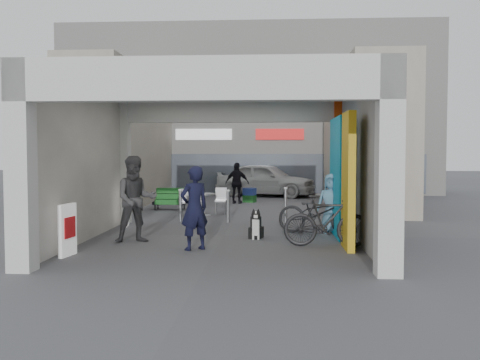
# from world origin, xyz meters

# --- Properties ---
(ground) EXTENTS (90.00, 90.00, 0.00)m
(ground) POSITION_xyz_m (0.00, 0.00, 0.00)
(ground) COLOR #4E4E52
(ground) RESTS_ON ground
(arcade_canopy) EXTENTS (6.40, 6.45, 6.40)m
(arcade_canopy) POSITION_xyz_m (0.54, -0.82, 2.30)
(arcade_canopy) COLOR silver
(arcade_canopy) RESTS_ON ground
(far_building) EXTENTS (18.00, 4.08, 8.00)m
(far_building) POSITION_xyz_m (-0.00, 13.99, 3.99)
(far_building) COLOR silver
(far_building) RESTS_ON ground
(plaza_bldg_left) EXTENTS (2.00, 9.00, 5.00)m
(plaza_bldg_left) POSITION_xyz_m (-4.50, 7.50, 2.50)
(plaza_bldg_left) COLOR #B3A894
(plaza_bldg_left) RESTS_ON ground
(plaza_bldg_right) EXTENTS (2.00, 9.00, 5.00)m
(plaza_bldg_right) POSITION_xyz_m (4.50, 7.50, 2.50)
(plaza_bldg_right) COLOR #B3A894
(plaza_bldg_right) RESTS_ON ground
(bollard_left) EXTENTS (0.09, 0.09, 0.91)m
(bollard_left) POSITION_xyz_m (-1.47, 2.49, 0.45)
(bollard_left) COLOR gray
(bollard_left) RESTS_ON ground
(bollard_center) EXTENTS (0.09, 0.09, 0.91)m
(bollard_center) POSITION_xyz_m (-0.08, 2.30, 0.45)
(bollard_center) COLOR gray
(bollard_center) RESTS_ON ground
(bollard_right) EXTENTS (0.09, 0.09, 0.98)m
(bollard_right) POSITION_xyz_m (1.53, 2.44, 0.49)
(bollard_right) COLOR gray
(bollard_right) RESTS_ON ground
(advert_board_near) EXTENTS (0.17, 0.56, 1.00)m
(advert_board_near) POSITION_xyz_m (-2.75, -2.68, 0.51)
(advert_board_near) COLOR white
(advert_board_near) RESTS_ON ground
(advert_board_far) EXTENTS (0.16, 0.56, 1.00)m
(advert_board_far) POSITION_xyz_m (-2.75, 1.44, 0.51)
(advert_board_far) COLOR white
(advert_board_far) RESTS_ON ground
(cafe_set) EXTENTS (1.39, 1.12, 0.84)m
(cafe_set) POSITION_xyz_m (-1.08, 4.24, 0.30)
(cafe_set) COLOR #98999D
(cafe_set) RESTS_ON ground
(produce_stand) EXTENTS (1.12, 0.60, 0.73)m
(produce_stand) POSITION_xyz_m (-2.38, 5.63, 0.29)
(produce_stand) COLOR black
(produce_stand) RESTS_ON ground
(crate_stack) EXTENTS (0.55, 0.50, 0.56)m
(crate_stack) POSITION_xyz_m (0.26, 8.50, 0.28)
(crate_stack) COLOR #1A5B1C
(crate_stack) RESTS_ON ground
(border_collie) EXTENTS (0.26, 0.51, 0.70)m
(border_collie) POSITION_xyz_m (0.78, -0.44, 0.28)
(border_collie) COLOR black
(border_collie) RESTS_ON ground
(man_with_dog) EXTENTS (0.74, 0.70, 1.70)m
(man_with_dog) POSITION_xyz_m (-0.42, -1.90, 0.85)
(man_with_dog) COLOR black
(man_with_dog) RESTS_ON ground
(man_back_turned) EXTENTS (1.12, 1.01, 1.90)m
(man_back_turned) POSITION_xyz_m (-1.84, -1.07, 0.95)
(man_back_turned) COLOR #363638
(man_back_turned) RESTS_ON ground
(man_elderly) EXTENTS (0.83, 0.68, 1.46)m
(man_elderly) POSITION_xyz_m (2.60, 0.54, 0.73)
(man_elderly) COLOR teal
(man_elderly) RESTS_ON ground
(man_crates) EXTENTS (0.98, 0.55, 1.58)m
(man_crates) POSITION_xyz_m (-0.19, 7.90, 0.79)
(man_crates) COLOR black
(man_crates) RESTS_ON ground
(bicycle_front) EXTENTS (2.10, 1.31, 1.04)m
(bicycle_front) POSITION_xyz_m (2.26, 0.35, 0.52)
(bicycle_front) COLOR black
(bicycle_front) RESTS_ON ground
(bicycle_rear) EXTENTS (1.82, 0.58, 1.08)m
(bicycle_rear) POSITION_xyz_m (2.30, -1.35, 0.54)
(bicycle_rear) COLOR black
(bicycle_rear) RESTS_ON ground
(white_van) EXTENTS (4.74, 3.03, 1.50)m
(white_van) POSITION_xyz_m (0.87, 11.41, 0.75)
(white_van) COLOR silver
(white_van) RESTS_ON ground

